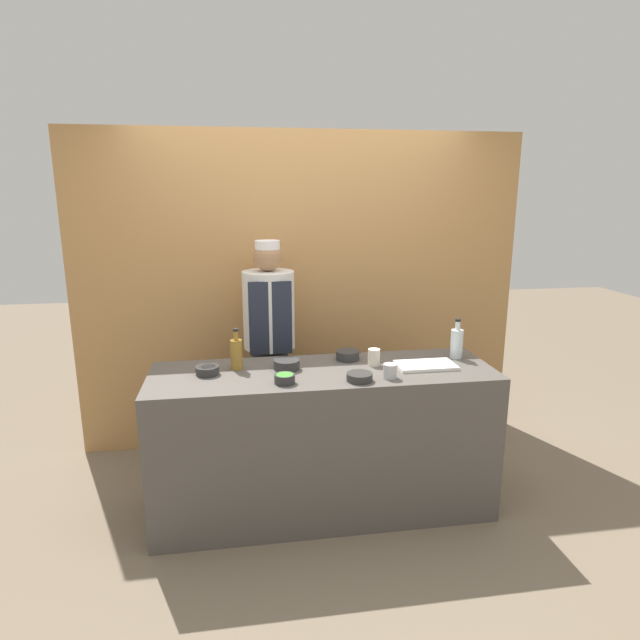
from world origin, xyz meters
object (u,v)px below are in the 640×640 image
object	(u,v)px
sauce_bowl_orange	(348,355)
sauce_bowl_purple	(359,377)
bottle_vinegar	(237,353)
cup_cream	(374,357)
bottle_clear	(457,343)
cup_steel	(390,371)
cutting_board	(426,365)
sauce_bowl_red	(207,370)
chef_center	(270,346)
sauce_bowl_green	(285,378)
sauce_bowl_brown	(287,364)

from	to	relation	value
sauce_bowl_orange	sauce_bowl_purple	distance (m)	0.39
sauce_bowl_orange	bottle_vinegar	world-z (taller)	bottle_vinegar
sauce_bowl_orange	cup_cream	size ratio (longest dim) A/B	1.44
bottle_clear	cup_steel	size ratio (longest dim) A/B	3.07
cutting_board	sauce_bowl_red	bearing A→B (deg)	177.16
cutting_board	chef_center	world-z (taller)	chef_center
sauce_bowl_red	sauce_bowl_green	bearing A→B (deg)	-26.53
sauce_bowl_orange	chef_center	distance (m)	0.69
cup_cream	chef_center	size ratio (longest dim) A/B	0.06
sauce_bowl_brown	sauce_bowl_red	size ratio (longest dim) A/B	1.15
sauce_bowl_brown	bottle_vinegar	world-z (taller)	bottle_vinegar
sauce_bowl_red	sauce_bowl_purple	world-z (taller)	sauce_bowl_red
bottle_clear	bottle_vinegar	bearing A→B (deg)	-179.68
chef_center	sauce_bowl_orange	bearing A→B (deg)	-47.35
sauce_bowl_green	cup_steel	bearing A→B (deg)	-0.70
sauce_bowl_green	cup_steel	size ratio (longest dim) A/B	1.39
sauce_bowl_brown	sauce_bowl_orange	size ratio (longest dim) A/B	1.05
sauce_bowl_brown	sauce_bowl_green	distance (m)	0.24
sauce_bowl_purple	cutting_board	distance (m)	0.49
cutting_board	cup_cream	size ratio (longest dim) A/B	3.43
sauce_bowl_orange	chef_center	bearing A→B (deg)	132.65
sauce_bowl_red	sauce_bowl_orange	bearing A→B (deg)	9.93
sauce_bowl_orange	sauce_bowl_green	xyz separation A→B (m)	(-0.44, -0.37, -0.00)
sauce_bowl_red	cup_cream	distance (m)	1.01
sauce_bowl_brown	cup_steel	bearing A→B (deg)	-23.48
sauce_bowl_red	chef_center	world-z (taller)	chef_center
bottle_vinegar	sauce_bowl_purple	bearing A→B (deg)	-24.70
sauce_bowl_orange	sauce_bowl_purple	xyz separation A→B (m)	(-0.01, -0.39, -0.01)
sauce_bowl_red	sauce_bowl_green	distance (m)	0.48
sauce_bowl_brown	bottle_vinegar	xyz separation A→B (m)	(-0.30, 0.05, 0.07)
cup_cream	sauce_bowl_green	bearing A→B (deg)	-157.91
sauce_bowl_purple	chef_center	bearing A→B (deg)	116.64
cutting_board	chef_center	xyz separation A→B (m)	(-0.91, 0.72, -0.05)
sauce_bowl_green	cup_cream	distance (m)	0.62
cup_steel	bottle_clear	bearing A→B (deg)	29.98
sauce_bowl_orange	bottle_vinegar	size ratio (longest dim) A/B	0.59
chef_center	cup_steel	bearing A→B (deg)	-54.24
cup_cream	chef_center	world-z (taller)	chef_center
cutting_board	cup_steel	xyz separation A→B (m)	(-0.27, -0.16, 0.03)
sauce_bowl_purple	cup_cream	world-z (taller)	cup_cream
sauce_bowl_red	bottle_clear	bearing A→B (deg)	2.94
cutting_board	bottle_vinegar	size ratio (longest dim) A/B	1.41
sauce_bowl_red	bottle_clear	world-z (taller)	bottle_clear
cup_steel	sauce_bowl_purple	bearing A→B (deg)	-174.36
sauce_bowl_brown	cutting_board	distance (m)	0.85
sauce_bowl_red	bottle_clear	xyz separation A→B (m)	(1.57, 0.08, 0.07)
sauce_bowl_purple	chef_center	xyz separation A→B (m)	(-0.45, 0.90, -0.06)
cutting_board	cup_cream	xyz separation A→B (m)	(-0.31, 0.08, 0.04)
sauce_bowl_green	sauce_bowl_orange	bearing A→B (deg)	40.23
sauce_bowl_orange	cup_cream	distance (m)	0.19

